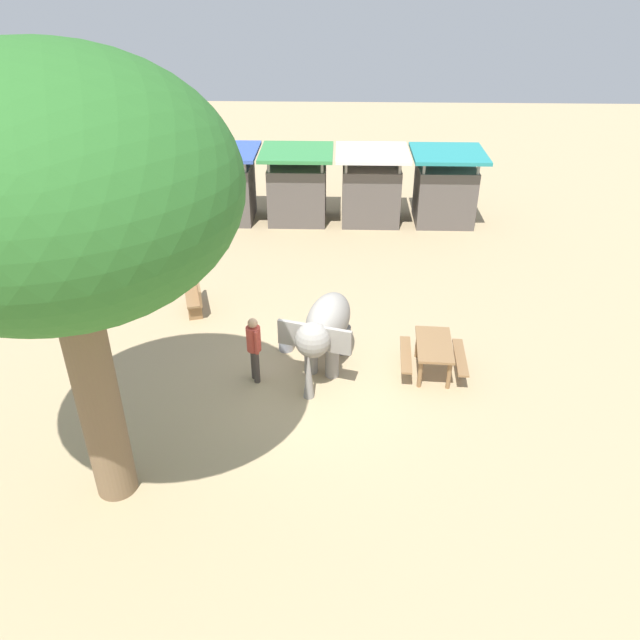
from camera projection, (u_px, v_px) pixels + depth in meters
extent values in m
plane|color=tan|center=(309.00, 382.00, 14.21)|extent=(60.00, 60.00, 0.00)
cylinder|color=gray|center=(332.00, 362.00, 14.24)|extent=(0.32, 0.32, 0.73)
cylinder|color=gray|center=(311.00, 358.00, 14.37)|extent=(0.32, 0.32, 0.73)
cylinder|color=gray|center=(344.00, 340.00, 15.06)|extent=(0.32, 0.32, 0.73)
cylinder|color=gray|center=(324.00, 336.00, 15.19)|extent=(0.32, 0.32, 0.73)
ellipsoid|color=gray|center=(328.00, 320.00, 14.30)|extent=(1.39, 2.00, 1.09)
sphere|color=gray|center=(313.00, 340.00, 13.32)|extent=(0.78, 0.78, 0.78)
cone|color=gray|center=(309.00, 374.00, 13.43)|extent=(0.24, 0.24, 1.22)
cube|color=gray|center=(337.00, 341.00, 13.27)|extent=(0.63, 0.27, 0.58)
cube|color=gray|center=(292.00, 333.00, 13.55)|extent=(0.63, 0.27, 0.58)
cylinder|color=#3F3833|center=(254.00, 363.00, 14.14)|extent=(0.14, 0.14, 0.82)
cylinder|color=#3F3833|center=(257.00, 367.00, 14.00)|extent=(0.14, 0.14, 0.82)
cylinder|color=#B23F33|center=(254.00, 339.00, 13.71)|extent=(0.32, 0.32, 0.58)
sphere|color=tan|center=(253.00, 323.00, 13.51)|extent=(0.22, 0.22, 0.22)
cylinder|color=#B23F33|center=(251.00, 333.00, 13.87)|extent=(0.09, 0.09, 0.55)
cylinder|color=#B23F33|center=(257.00, 343.00, 13.54)|extent=(0.09, 0.09, 0.55)
cylinder|color=brown|center=(97.00, 395.00, 10.35)|extent=(0.72, 0.72, 4.24)
ellipsoid|color=#2D6B28|center=(49.00, 187.00, 8.51)|extent=(5.37, 4.92, 3.80)
cube|color=olive|center=(193.00, 295.00, 16.81)|extent=(0.77, 1.46, 0.06)
cube|color=olive|center=(198.00, 287.00, 16.73)|extent=(0.45, 1.36, 0.40)
cube|color=olive|center=(195.00, 312.00, 16.50)|extent=(0.37, 0.18, 0.42)
cube|color=olive|center=(192.00, 294.00, 17.37)|extent=(0.37, 0.18, 0.42)
cube|color=olive|center=(434.00, 345.00, 14.16)|extent=(0.89, 1.54, 0.06)
cylinder|color=olive|center=(449.00, 375.00, 13.83)|extent=(0.10, 0.10, 0.72)
cylinder|color=olive|center=(420.00, 373.00, 13.88)|extent=(0.10, 0.10, 0.72)
cylinder|color=olive|center=(445.00, 345.00, 14.85)|extent=(0.10, 0.10, 0.72)
cylinder|color=olive|center=(418.00, 344.00, 14.90)|extent=(0.10, 0.10, 0.72)
cube|color=olive|center=(460.00, 357.00, 14.28)|extent=(0.33, 1.51, 0.05)
cube|color=olive|center=(406.00, 355.00, 14.37)|extent=(0.33, 1.51, 0.05)
cube|color=#59514C|center=(225.00, 192.00, 22.23)|extent=(2.00, 1.80, 2.00)
cube|color=#3856B2|center=(221.00, 152.00, 21.48)|extent=(2.50, 2.50, 0.12)
cylinder|color=gray|center=(252.00, 180.00, 22.80)|extent=(0.10, 0.10, 2.40)
cylinder|color=gray|center=(246.00, 195.00, 21.41)|extent=(0.10, 0.10, 2.40)
cylinder|color=gray|center=(203.00, 179.00, 22.85)|extent=(0.10, 0.10, 2.40)
cylinder|color=gray|center=(194.00, 194.00, 21.46)|extent=(0.10, 0.10, 2.40)
cube|color=#59514C|center=(297.00, 193.00, 22.16)|extent=(2.00, 1.80, 2.00)
cube|color=#388C47|center=(297.00, 152.00, 21.41)|extent=(2.50, 2.50, 0.12)
cylinder|color=gray|center=(323.00, 181.00, 22.73)|extent=(0.10, 0.10, 2.40)
cylinder|color=gray|center=(322.00, 196.00, 21.34)|extent=(0.10, 0.10, 2.40)
cylinder|color=gray|center=(274.00, 180.00, 22.78)|extent=(0.10, 0.10, 2.40)
cylinder|color=gray|center=(270.00, 195.00, 21.39)|extent=(0.10, 0.10, 2.40)
cube|color=#59514C|center=(371.00, 194.00, 22.09)|extent=(2.00, 1.80, 2.00)
cube|color=silver|center=(372.00, 153.00, 21.34)|extent=(2.50, 2.50, 0.12)
cylinder|color=gray|center=(395.00, 181.00, 22.66)|extent=(0.10, 0.10, 2.40)
cylinder|color=gray|center=(398.00, 197.00, 21.27)|extent=(0.10, 0.10, 2.40)
cylinder|color=gray|center=(345.00, 181.00, 22.71)|extent=(0.10, 0.10, 2.40)
cylinder|color=gray|center=(345.00, 196.00, 21.32)|extent=(0.10, 0.10, 2.40)
cube|color=#59514C|center=(444.00, 195.00, 22.02)|extent=(2.00, 1.80, 2.00)
cube|color=teal|center=(449.00, 154.00, 21.27)|extent=(2.50, 2.50, 0.12)
cylinder|color=gray|center=(467.00, 182.00, 22.59)|extent=(0.10, 0.10, 2.40)
cylinder|color=gray|center=(475.00, 197.00, 21.20)|extent=(0.10, 0.10, 2.40)
cylinder|color=gray|center=(417.00, 182.00, 22.63)|extent=(0.10, 0.10, 2.40)
cylinder|color=gray|center=(422.00, 197.00, 21.25)|extent=(0.10, 0.10, 2.40)
cylinder|color=gray|center=(286.00, 344.00, 15.27)|extent=(0.36, 0.36, 0.32)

